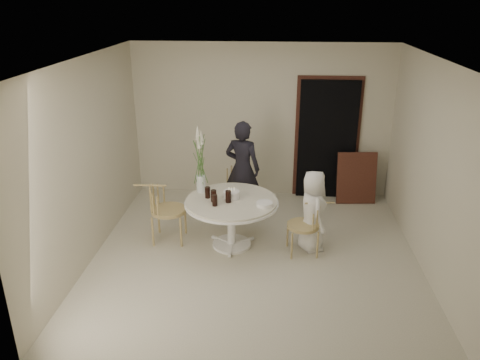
# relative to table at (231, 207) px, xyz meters

# --- Properties ---
(ground) EXTENTS (4.50, 4.50, 0.00)m
(ground) POSITION_rel_table_xyz_m (0.35, -0.25, -0.62)
(ground) COLOR beige
(ground) RESTS_ON ground
(room_shell) EXTENTS (4.50, 4.50, 4.50)m
(room_shell) POSITION_rel_table_xyz_m (0.35, -0.25, 1.00)
(room_shell) COLOR white
(room_shell) RESTS_ON ground
(doorway) EXTENTS (1.00, 0.10, 2.10)m
(doorway) POSITION_rel_table_xyz_m (1.50, 1.94, 0.43)
(doorway) COLOR black
(doorway) RESTS_ON ground
(door_trim) EXTENTS (1.12, 0.03, 2.22)m
(door_trim) POSITION_rel_table_xyz_m (1.50, 1.98, 0.49)
(door_trim) COLOR #55291D
(door_trim) RESTS_ON ground
(table) EXTENTS (1.33, 1.33, 0.73)m
(table) POSITION_rel_table_xyz_m (0.00, 0.00, 0.00)
(table) COLOR white
(table) RESTS_ON ground
(picture_frame) EXTENTS (0.70, 0.26, 0.90)m
(picture_frame) POSITION_rel_table_xyz_m (2.03, 1.70, -0.17)
(picture_frame) COLOR #55291D
(picture_frame) RESTS_ON ground
(chair_far) EXTENTS (0.52, 0.56, 0.85)m
(chair_far) POSITION_rel_table_xyz_m (0.03, 1.17, -0.07)
(chair_far) COLOR tan
(chair_far) RESTS_ON ground
(chair_right) EXTENTS (0.50, 0.47, 0.78)m
(chair_right) POSITION_rel_table_xyz_m (1.12, -0.10, -0.11)
(chair_right) COLOR tan
(chair_right) RESTS_ON ground
(chair_left) EXTENTS (0.55, 0.51, 0.89)m
(chair_left) POSITION_rel_table_xyz_m (-1.06, 0.10, -0.04)
(chair_left) COLOR tan
(chair_left) RESTS_ON ground
(girl) EXTENTS (0.66, 0.52, 1.59)m
(girl) POSITION_rel_table_xyz_m (0.08, 1.11, 0.18)
(girl) COLOR black
(girl) RESTS_ON ground
(boy) EXTENTS (0.52, 0.66, 1.19)m
(boy) POSITION_rel_table_xyz_m (1.14, 0.01, -0.02)
(boy) COLOR white
(boy) RESTS_ON ground
(birthday_cake) EXTENTS (0.23, 0.23, 0.16)m
(birthday_cake) POSITION_rel_table_xyz_m (-0.00, 0.05, 0.17)
(birthday_cake) COLOR white
(birthday_cake) RESTS_ON table
(cola_tumbler_a) EXTENTS (0.10, 0.10, 0.16)m
(cola_tumbler_a) POSITION_rel_table_xyz_m (-0.21, -0.21, 0.19)
(cola_tumbler_a) COLOR black
(cola_tumbler_a) RESTS_ON table
(cola_tumbler_b) EXTENTS (0.09, 0.09, 0.17)m
(cola_tumbler_b) POSITION_rel_table_xyz_m (-0.04, -0.08, 0.20)
(cola_tumbler_b) COLOR black
(cola_tumbler_b) RESTS_ON table
(cola_tumbler_c) EXTENTS (0.09, 0.09, 0.16)m
(cola_tumbler_c) POSITION_rel_table_xyz_m (-0.34, 0.05, 0.20)
(cola_tumbler_c) COLOR black
(cola_tumbler_c) RESTS_ON table
(cola_tumbler_d) EXTENTS (0.08, 0.08, 0.17)m
(cola_tumbler_d) POSITION_rel_table_xyz_m (-0.24, -0.07, 0.20)
(cola_tumbler_d) COLOR black
(cola_tumbler_d) RESTS_ON table
(plate_stack) EXTENTS (0.23, 0.23, 0.06)m
(plate_stack) POSITION_rel_table_xyz_m (0.47, -0.17, 0.14)
(plate_stack) COLOR white
(plate_stack) RESTS_ON table
(flower_vase) EXTENTS (0.13, 0.13, 1.00)m
(flower_vase) POSITION_rel_table_xyz_m (-0.47, 0.27, 0.59)
(flower_vase) COLOR silver
(flower_vase) RESTS_ON table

